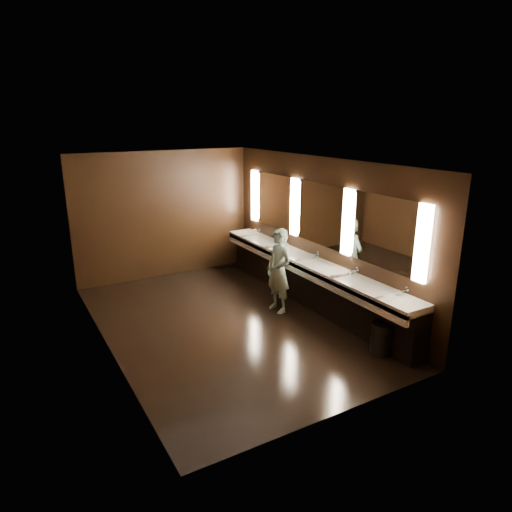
# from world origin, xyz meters

# --- Properties ---
(floor) EXTENTS (6.00, 6.00, 0.00)m
(floor) POSITION_xyz_m (0.00, 0.00, 0.00)
(floor) COLOR black
(floor) RESTS_ON ground
(ceiling) EXTENTS (4.00, 6.00, 0.02)m
(ceiling) POSITION_xyz_m (0.00, 0.00, 2.80)
(ceiling) COLOR #2D2D2B
(ceiling) RESTS_ON wall_back
(wall_back) EXTENTS (4.00, 0.02, 2.80)m
(wall_back) POSITION_xyz_m (0.00, 3.00, 1.40)
(wall_back) COLOR black
(wall_back) RESTS_ON floor
(wall_front) EXTENTS (4.00, 0.02, 2.80)m
(wall_front) POSITION_xyz_m (0.00, -3.00, 1.40)
(wall_front) COLOR black
(wall_front) RESTS_ON floor
(wall_left) EXTENTS (0.02, 6.00, 2.80)m
(wall_left) POSITION_xyz_m (-2.00, 0.00, 1.40)
(wall_left) COLOR black
(wall_left) RESTS_ON floor
(wall_right) EXTENTS (0.02, 6.00, 2.80)m
(wall_right) POSITION_xyz_m (2.00, 0.00, 1.40)
(wall_right) COLOR black
(wall_right) RESTS_ON floor
(sink_counter) EXTENTS (0.55, 5.40, 1.01)m
(sink_counter) POSITION_xyz_m (1.79, 0.00, 0.50)
(sink_counter) COLOR black
(sink_counter) RESTS_ON floor
(mirror_band) EXTENTS (0.06, 5.03, 1.15)m
(mirror_band) POSITION_xyz_m (1.98, -0.00, 1.75)
(mirror_band) COLOR #FEE6C4
(mirror_band) RESTS_ON wall_right
(person) EXTENTS (0.44, 0.61, 1.57)m
(person) POSITION_xyz_m (1.10, 0.01, 0.79)
(person) COLOR #95D9DE
(person) RESTS_ON floor
(trash_bin) EXTENTS (0.36, 0.36, 0.50)m
(trash_bin) POSITION_xyz_m (1.58, -2.16, 0.25)
(trash_bin) COLOR black
(trash_bin) RESTS_ON floor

